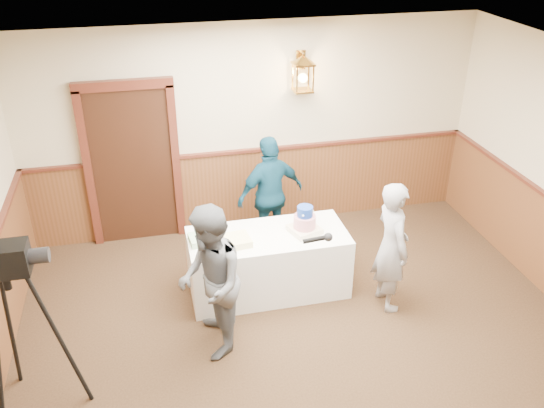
{
  "coord_description": "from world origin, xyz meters",
  "views": [
    {
      "loc": [
        -1.38,
        -3.5,
        4.13
      ],
      "look_at": [
        -0.17,
        1.7,
        1.25
      ],
      "focal_mm": 38.0,
      "sensor_mm": 36.0,
      "label": 1
    }
  ],
  "objects_px": {
    "sheet_cake_green": "(204,239)",
    "assistant_p": "(271,195)",
    "tv_camera_rig": "(23,342)",
    "tiered_cake": "(305,222)",
    "display_table": "(268,262)",
    "baker": "(391,246)",
    "sheet_cake_yellow": "(233,241)",
    "interviewer": "(210,283)"
  },
  "relations": [
    {
      "from": "tv_camera_rig",
      "to": "tiered_cake",
      "type": "bearing_deg",
      "value": 24.37
    },
    {
      "from": "tiered_cake",
      "to": "tv_camera_rig",
      "type": "distance_m",
      "value": 3.11
    },
    {
      "from": "sheet_cake_green",
      "to": "assistant_p",
      "type": "bearing_deg",
      "value": 42.32
    },
    {
      "from": "display_table",
      "to": "interviewer",
      "type": "xyz_separation_m",
      "value": [
        -0.76,
        -0.84,
        0.44
      ]
    },
    {
      "from": "sheet_cake_yellow",
      "to": "interviewer",
      "type": "distance_m",
      "value": 0.81
    },
    {
      "from": "tiered_cake",
      "to": "baker",
      "type": "relative_size",
      "value": 0.26
    },
    {
      "from": "sheet_cake_green",
      "to": "baker",
      "type": "height_order",
      "value": "baker"
    },
    {
      "from": "interviewer",
      "to": "tiered_cake",
      "type": "bearing_deg",
      "value": 126.51
    },
    {
      "from": "assistant_p",
      "to": "interviewer",
      "type": "bearing_deg",
      "value": 43.11
    },
    {
      "from": "tiered_cake",
      "to": "interviewer",
      "type": "height_order",
      "value": "interviewer"
    },
    {
      "from": "interviewer",
      "to": "baker",
      "type": "height_order",
      "value": "interviewer"
    },
    {
      "from": "sheet_cake_yellow",
      "to": "sheet_cake_green",
      "type": "relative_size",
      "value": 1.19
    },
    {
      "from": "sheet_cake_yellow",
      "to": "sheet_cake_green",
      "type": "bearing_deg",
      "value": 156.66
    },
    {
      "from": "display_table",
      "to": "tiered_cake",
      "type": "relative_size",
      "value": 4.55
    },
    {
      "from": "sheet_cake_yellow",
      "to": "assistant_p",
      "type": "bearing_deg",
      "value": 56.8
    },
    {
      "from": "sheet_cake_yellow",
      "to": "interviewer",
      "type": "xyz_separation_m",
      "value": [
        -0.34,
        -0.73,
        0.02
      ]
    },
    {
      "from": "sheet_cake_yellow",
      "to": "tv_camera_rig",
      "type": "distance_m",
      "value": 2.32
    },
    {
      "from": "sheet_cake_green",
      "to": "interviewer",
      "type": "height_order",
      "value": "interviewer"
    },
    {
      "from": "tiered_cake",
      "to": "assistant_p",
      "type": "height_order",
      "value": "assistant_p"
    },
    {
      "from": "sheet_cake_green",
      "to": "baker",
      "type": "bearing_deg",
      "value": -16.42
    },
    {
      "from": "assistant_p",
      "to": "tiered_cake",
      "type": "bearing_deg",
      "value": 84.31
    },
    {
      "from": "tiered_cake",
      "to": "sheet_cake_green",
      "type": "height_order",
      "value": "tiered_cake"
    },
    {
      "from": "baker",
      "to": "tv_camera_rig",
      "type": "distance_m",
      "value": 3.74
    },
    {
      "from": "tiered_cake",
      "to": "interviewer",
      "type": "xyz_separation_m",
      "value": [
        -1.18,
        -0.81,
        -0.07
      ]
    },
    {
      "from": "sheet_cake_green",
      "to": "assistant_p",
      "type": "height_order",
      "value": "assistant_p"
    },
    {
      "from": "baker",
      "to": "interviewer",
      "type": "bearing_deg",
      "value": 94.66
    },
    {
      "from": "display_table",
      "to": "tiered_cake",
      "type": "distance_m",
      "value": 0.65
    },
    {
      "from": "tiered_cake",
      "to": "baker",
      "type": "distance_m",
      "value": 0.99
    },
    {
      "from": "display_table",
      "to": "sheet_cake_green",
      "type": "bearing_deg",
      "value": 178.27
    },
    {
      "from": "sheet_cake_green",
      "to": "tv_camera_rig",
      "type": "relative_size",
      "value": 0.18
    },
    {
      "from": "sheet_cake_green",
      "to": "assistant_p",
      "type": "relative_size",
      "value": 0.2
    },
    {
      "from": "tiered_cake",
      "to": "tv_camera_rig",
      "type": "relative_size",
      "value": 0.23
    },
    {
      "from": "display_table",
      "to": "baker",
      "type": "height_order",
      "value": "baker"
    },
    {
      "from": "assistant_p",
      "to": "sheet_cake_green",
      "type": "bearing_deg",
      "value": 25.34
    },
    {
      "from": "interviewer",
      "to": "tv_camera_rig",
      "type": "distance_m",
      "value": 1.72
    },
    {
      "from": "display_table",
      "to": "tiered_cake",
      "type": "height_order",
      "value": "tiered_cake"
    },
    {
      "from": "interviewer",
      "to": "assistant_p",
      "type": "xyz_separation_m",
      "value": [
        1.0,
        1.73,
        -0.03
      ]
    },
    {
      "from": "sheet_cake_yellow",
      "to": "tiered_cake",
      "type": "bearing_deg",
      "value": 5.37
    },
    {
      "from": "sheet_cake_green",
      "to": "interviewer",
      "type": "relative_size",
      "value": 0.19
    },
    {
      "from": "display_table",
      "to": "sheet_cake_yellow",
      "type": "height_order",
      "value": "sheet_cake_yellow"
    },
    {
      "from": "sheet_cake_yellow",
      "to": "assistant_p",
      "type": "relative_size",
      "value": 0.24
    },
    {
      "from": "tiered_cake",
      "to": "sheet_cake_green",
      "type": "relative_size",
      "value": 1.25
    }
  ]
}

